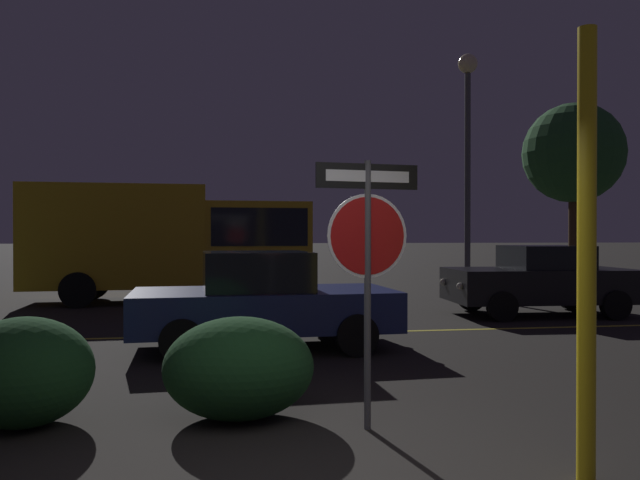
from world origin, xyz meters
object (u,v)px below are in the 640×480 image
(hedge_bush_1, at_px, (23,372))
(passing_car_3, at_px, (540,280))
(hedge_bush_2, at_px, (239,368))
(passing_car_2, at_px, (262,301))
(stop_sign, at_px, (368,238))
(yellow_pole_right, at_px, (587,256))
(tree_1, at_px, (573,154))
(delivery_truck, at_px, (175,239))
(street_lamp, at_px, (468,126))

(hedge_bush_1, relative_size, passing_car_3, 0.31)
(hedge_bush_2, xyz_separation_m, passing_car_2, (0.44, 3.59, 0.24))
(hedge_bush_1, relative_size, passing_car_2, 0.30)
(stop_sign, xyz_separation_m, passing_car_3, (5.43, 7.06, -0.94))
(stop_sign, xyz_separation_m, hedge_bush_1, (-3.01, 0.53, -1.19))
(yellow_pole_right, bearing_deg, tree_1, 59.27)
(hedge_bush_1, bearing_deg, delivery_truck, 87.05)
(passing_car_3, xyz_separation_m, street_lamp, (-0.10, 3.76, 3.93))
(delivery_truck, xyz_separation_m, street_lamp, (7.80, -0.27, 3.05))
(passing_car_2, distance_m, passing_car_3, 6.80)
(delivery_truck, bearing_deg, hedge_bush_1, -4.97)
(stop_sign, distance_m, passing_car_3, 8.96)
(street_lamp, relative_size, tree_1, 1.04)
(street_lamp, bearing_deg, hedge_bush_2, -121.92)
(stop_sign, height_order, hedge_bush_1, stop_sign)
(passing_car_3, distance_m, street_lamp, 5.44)
(hedge_bush_2, bearing_deg, hedge_bush_1, 178.31)
(hedge_bush_1, distance_m, tree_1, 20.74)
(stop_sign, distance_m, yellow_pole_right, 1.86)
(stop_sign, distance_m, delivery_truck, 11.36)
(hedge_bush_1, xyz_separation_m, tree_1, (14.08, 14.66, 4.12))
(yellow_pole_right, relative_size, hedge_bush_2, 2.24)
(yellow_pole_right, relative_size, passing_car_3, 0.78)
(yellow_pole_right, relative_size, tree_1, 0.49)
(hedge_bush_2, height_order, passing_car_2, passing_car_2)
(passing_car_3, bearing_deg, hedge_bush_1, 130.89)
(stop_sign, xyz_separation_m, delivery_truck, (-2.46, 11.09, -0.06))
(stop_sign, xyz_separation_m, passing_car_2, (-0.67, 4.07, -0.96))
(delivery_truck, distance_m, tree_1, 14.46)
(passing_car_3, bearing_deg, delivery_truck, 66.14)
(stop_sign, relative_size, tree_1, 0.37)
(delivery_truck, bearing_deg, hedge_bush_2, 5.26)
(yellow_pole_right, distance_m, street_lamp, 13.27)
(hedge_bush_2, relative_size, street_lamp, 0.21)
(delivery_truck, bearing_deg, yellow_pole_right, 14.35)
(passing_car_2, relative_size, tree_1, 0.63)
(passing_car_3, relative_size, delivery_truck, 0.56)
(passing_car_3, height_order, delivery_truck, delivery_truck)
(passing_car_2, bearing_deg, stop_sign, 6.46)
(yellow_pole_right, height_order, street_lamp, street_lamp)
(delivery_truck, bearing_deg, stop_sign, 10.52)
(yellow_pole_right, relative_size, street_lamp, 0.47)
(hedge_bush_2, bearing_deg, street_lamp, 58.08)
(passing_car_2, xyz_separation_m, delivery_truck, (-1.80, 7.02, 0.90))
(passing_car_3, bearing_deg, passing_car_2, 119.31)
(hedge_bush_1, distance_m, passing_car_3, 10.67)
(stop_sign, bearing_deg, street_lamp, 56.08)
(passing_car_3, xyz_separation_m, delivery_truck, (-7.90, 4.03, 0.88))
(hedge_bush_2, bearing_deg, yellow_pole_right, -39.14)
(passing_car_3, bearing_deg, tree_1, -31.57)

